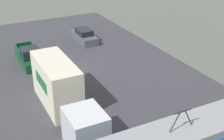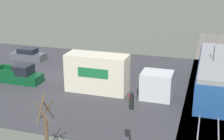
# 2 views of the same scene
# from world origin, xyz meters

# --- Properties ---
(ground_plane) EXTENTS (320.00, 320.00, 0.00)m
(ground_plane) POSITION_xyz_m (0.00, 0.00, 0.00)
(ground_plane) COLOR #565B51
(road_surface) EXTENTS (23.37, 36.78, 0.08)m
(road_surface) POSITION_xyz_m (0.00, 0.00, 0.04)
(road_surface) COLOR #38383D
(road_surface) RESTS_ON ground
(box_truck) EXTENTS (2.38, 10.31, 3.73)m
(box_truck) POSITION_xyz_m (2.57, 6.98, 1.80)
(box_truck) COLOR silver
(box_truck) RESTS_ON ground
(pickup_truck) EXTENTS (1.91, 5.22, 1.93)m
(pickup_truck) POSITION_xyz_m (2.68, -3.30, 0.81)
(pickup_truck) COLOR #0C4723
(pickup_truck) RESTS_ON ground
(sedan_car_0) EXTENTS (1.83, 4.58, 1.54)m
(sedan_car_0) POSITION_xyz_m (-4.91, -6.92, 0.72)
(sedan_car_0) COLOR #4C5156
(sedan_car_0) RESTS_ON ground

